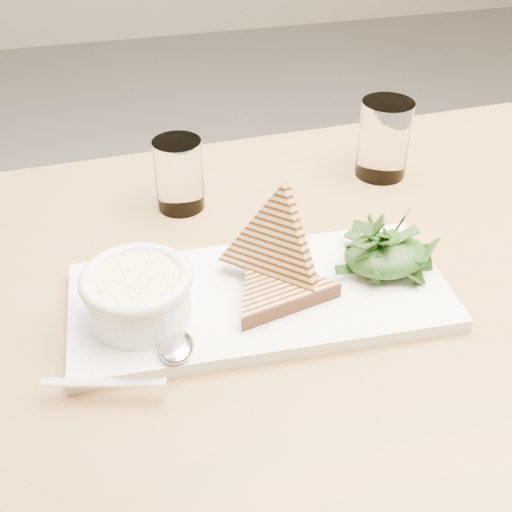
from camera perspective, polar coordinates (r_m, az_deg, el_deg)
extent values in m
plane|color=slate|center=(1.45, 8.70, -19.42)|extent=(6.00, 6.00, 0.00)
cube|color=#99693D|center=(0.74, 1.95, -4.24)|extent=(1.15, 0.79, 0.04)
cylinder|color=#99693D|center=(1.39, 18.42, -3.28)|extent=(0.06, 0.06, 0.69)
cube|color=white|center=(0.71, 0.41, -3.64)|extent=(0.42, 0.21, 0.02)
cylinder|color=white|center=(0.67, -10.35, -3.87)|extent=(0.11, 0.11, 0.04)
cylinder|color=beige|center=(0.65, -10.60, -2.13)|extent=(0.09, 0.09, 0.01)
torus|color=white|center=(0.65, -10.62, -2.00)|extent=(0.11, 0.11, 0.01)
ellipsoid|color=#0E330D|center=(0.74, 11.44, 0.07)|extent=(0.10, 0.08, 0.04)
ellipsoid|color=silver|center=(0.64, -7.07, -8.02)|extent=(0.05, 0.05, 0.01)
cube|color=silver|center=(0.62, -13.38, -10.88)|extent=(0.11, 0.04, 0.00)
cylinder|color=white|center=(0.85, -6.85, 7.19)|extent=(0.06, 0.06, 0.10)
cylinder|color=white|center=(0.94, 11.29, 10.16)|extent=(0.07, 0.07, 0.11)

